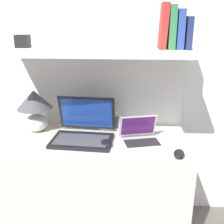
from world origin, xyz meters
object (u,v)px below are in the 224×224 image
object	(u,v)px
book_red	(164,26)
laptop_small	(140,138)
second_mouse	(179,154)
table_lamp	(35,106)
computer_mouse	(106,143)
book_navy	(187,33)
laptop_large	(84,131)
router_box	(111,120)
shelf_gadget	(23,41)
book_green	(172,27)
book_blue	(180,29)

from	to	relation	value
book_red	laptop_small	bearing A→B (deg)	-137.04
laptop_small	second_mouse	bearing A→B (deg)	-37.69
second_mouse	book_red	xyz separation A→B (m)	(-0.10, 0.27, 0.67)
book_red	table_lamp	bearing A→B (deg)	176.35
computer_mouse	book_navy	xyz separation A→B (m)	(0.46, 0.16, 0.64)
laptop_large	router_box	xyz separation A→B (m)	(0.16, 0.18, 0.01)
laptop_small	shelf_gadget	bearing A→B (deg)	171.66
book_green	shelf_gadget	distance (m)	0.88
table_lamp	router_box	size ratio (longest dim) A/B	2.05
router_box	table_lamp	bearing A→B (deg)	-172.38
book_green	computer_mouse	bearing A→B (deg)	-156.59
router_box	book_green	distance (m)	0.73
computer_mouse	second_mouse	size ratio (longest dim) A/B	1.05
laptop_large	book_red	size ratio (longest dim) A/B	1.55
book_navy	book_green	size ratio (longest dim) A/B	0.74
computer_mouse	second_mouse	xyz separation A→B (m)	(0.42, -0.11, 0.00)
book_red	book_blue	bearing A→B (deg)	0.00
laptop_large	book_green	xyz separation A→B (m)	(0.52, 0.06, 0.63)
laptop_small	book_red	distance (m)	0.67
table_lamp	laptop_small	bearing A→B (deg)	-12.65
second_mouse	book_navy	world-z (taller)	book_navy
laptop_large	laptop_small	bearing A→B (deg)	-6.91
shelf_gadget	book_blue	bearing A→B (deg)	0.00
table_lamp	second_mouse	size ratio (longest dim) A/B	2.66
router_box	book_green	size ratio (longest dim) A/B	0.57
laptop_large	second_mouse	size ratio (longest dim) A/B	3.70
router_box	book_red	bearing A→B (deg)	-20.90
table_lamp	book_green	distance (m)	1.00
book_green	shelf_gadget	xyz separation A→B (m)	(-0.88, 0.00, -0.08)
router_box	book_red	distance (m)	0.71
second_mouse	book_red	bearing A→B (deg)	109.85
laptop_large	laptop_small	xyz separation A→B (m)	(0.36, -0.04, -0.02)
laptop_small	table_lamp	bearing A→B (deg)	167.35
table_lamp	book_navy	size ratio (longest dim) A/B	1.57
laptop_large	book_blue	xyz separation A→B (m)	(0.57, 0.06, 0.62)
table_lamp	book_red	xyz separation A→B (m)	(0.81, -0.05, 0.52)
book_blue	shelf_gadget	distance (m)	0.93
router_box	laptop_large	bearing A→B (deg)	-131.60
book_red	shelf_gadget	world-z (taller)	book_red
table_lamp	book_blue	world-z (taller)	book_blue
book_blue	shelf_gadget	xyz separation A→B (m)	(-0.93, 0.00, -0.07)
laptop_large	shelf_gadget	distance (m)	0.66
laptop_small	book_blue	size ratio (longest dim) A/B	1.25
laptop_large	router_box	bearing A→B (deg)	48.40
book_red	shelf_gadget	distance (m)	0.84
laptop_small	book_red	world-z (taller)	book_red
shelf_gadget	book_navy	bearing A→B (deg)	0.00
computer_mouse	router_box	size ratio (longest dim) A/B	0.81
book_navy	shelf_gadget	bearing A→B (deg)	180.00
laptop_large	book_navy	distance (m)	0.86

